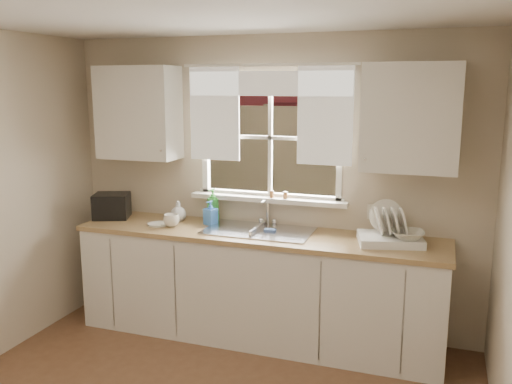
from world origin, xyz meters
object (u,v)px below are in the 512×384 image
(cup, at_px, (171,220))
(dish_rack, at_px, (390,234))
(black_appliance, at_px, (112,206))
(soap_bottle_a, at_px, (213,205))

(cup, bearing_deg, dish_rack, -1.62)
(black_appliance, bearing_deg, cup, -30.32)
(dish_rack, xyz_separation_m, soap_bottle_a, (-1.53, 0.16, 0.08))
(soap_bottle_a, height_order, black_appliance, soap_bottle_a)
(dish_rack, distance_m, soap_bottle_a, 1.54)
(dish_rack, bearing_deg, cup, -176.51)
(dish_rack, bearing_deg, black_appliance, -179.85)
(black_appliance, bearing_deg, soap_bottle_a, -11.31)
(soap_bottle_a, xyz_separation_m, black_appliance, (-0.92, -0.16, -0.04))
(cup, bearing_deg, black_appliance, 165.93)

